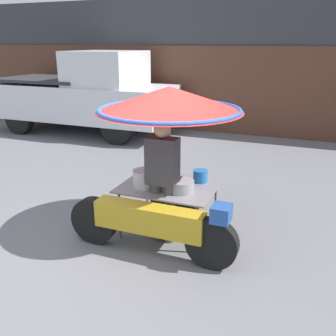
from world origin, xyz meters
name	(u,v)px	position (x,y,z in m)	size (l,w,h in m)	color
ground_plane	(113,250)	(0.00, 0.00, 0.00)	(36.00, 36.00, 0.00)	slate
shopfront_building	(243,65)	(0.00, 7.63, 1.77)	(28.00, 2.06, 3.56)	#38383D
vendor_motorcycle_cart	(167,126)	(0.45, 0.65, 1.45)	(2.11, 1.80, 1.91)	black
vendor_person	(163,176)	(0.47, 0.47, 0.86)	(0.38, 0.22, 1.55)	#4C473D
pickup_truck	(86,95)	(-3.78, 5.26, 1.05)	(5.08, 1.94, 2.20)	black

